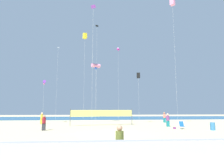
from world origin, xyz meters
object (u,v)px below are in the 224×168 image
Objects in this scene: beachgoer_plum_shirt at (168,120)px; trash_barrel at (213,126)px; volleyball_net at (102,114)px; kite_black_diamond at (97,28)px; toddler_figure at (130,150)px; beach_handbag at (175,128)px; beachgoer_maroon_shirt at (44,122)px; kite_yellow_box at (85,36)px; kite_pink_tube at (96,66)px; kite_white_diamond at (58,51)px; kite_pink_box at (172,3)px; kite_violet_diamond at (93,9)px; folding_beach_chair at (182,125)px; kite_violet_tube at (44,82)px; beachgoer_coral_shirt at (164,117)px; beachgoer_mustard_shirt at (42,118)px; kite_magenta_inflatable at (118,50)px; mother_figure at (120,142)px; kite_black_box at (138,76)px.

trash_barrel is (3.20, -4.76, -0.50)m from beachgoer_plum_shirt.
kite_black_diamond is at bearing 95.65° from volleyball_net.
volleyball_net reaches higher than toddler_figure.
beach_handbag is (-3.66, 1.63, -0.30)m from trash_barrel.
beachgoer_plum_shirt is at bearing 26.68° from beachgoer_maroon_shirt.
kite_yellow_box is 5.37m from kite_pink_tube.
kite_white_diamond reaches higher than volleyball_net.
kite_pink_box reaches higher than kite_white_diamond.
kite_violet_diamond reaches higher than volleyball_net.
beachgoer_maroon_shirt is at bearing 163.91° from folding_beach_chair.
beachgoer_maroon_shirt is 1.91× the size of folding_beach_chair.
beach_handbag is 0.04× the size of kite_violet_tube.
beach_handbag is at bearing -112.61° from beachgoer_coral_shirt.
kite_yellow_box is at bearing -107.20° from kite_black_diamond.
trash_barrel is 4.01m from beach_handbag.
kite_violet_tube reaches higher than beachgoer_mustard_shirt.
beachgoer_mustard_shirt is at bearing -161.75° from kite_magenta_inflatable.
kite_yellow_box is (-11.04, 7.54, 13.81)m from beach_handbag.
kite_black_diamond reaches higher than toddler_figure.
kite_pink_tube is (-1.05, 23.55, 8.91)m from mother_figure.
kite_violet_diamond is (8.03, -10.21, 7.56)m from kite_violet_tube.
beach_handbag is (-0.89, 0.05, -0.34)m from folding_beach_chair.
beachgoer_mustard_shirt is 5.84m from kite_violet_tube.
kite_black_box is at bearing 119.40° from trash_barrel.
toddler_figure is 15.63m from folding_beach_chair.
folding_beach_chair is at bearing 89.16° from toddler_figure.
kite_yellow_box is 1.02× the size of kite_magenta_inflatable.
kite_pink_tube reaches higher than beachgoer_coral_shirt.
kite_magenta_inflatable is (-5.39, 10.11, 12.81)m from beachgoer_plum_shirt.
mother_figure is 32.18m from kite_black_diamond.
volleyball_net is 17.76m from kite_white_diamond.
beach_handbag is at bearing -57.01° from kite_black_diamond.
kite_black_diamond is (8.63, 3.99, 11.48)m from kite_violet_tube.
beachgoer_plum_shirt is 0.12× the size of kite_violet_diamond.
beachgoer_mustard_shirt is 16.88m from kite_black_box.
beachgoer_maroon_shirt is at bearing 175.46° from trash_barrel.
mother_figure is 18.82m from volleyball_net.
beach_handbag is 21.36m from kite_violet_tube.
toddler_figure is 14.76m from beachgoer_maroon_shirt.
kite_white_diamond is (-17.63, 15.53, 13.30)m from folding_beach_chair.
folding_beach_chair is 17.20m from kite_pink_box.
folding_beach_chair is 0.05× the size of kite_black_diamond.
beachgoer_mustard_shirt is 14.59m from kite_yellow_box.
toddler_figure is at bearing -121.82° from beachgoer_coral_shirt.
folding_beach_chair is (8.62, 13.04, -0.02)m from toddler_figure.
kite_black_diamond is 14.74m from kite_violet_diamond.
kite_violet_tube is at bearing -108.05° from beachgoer_plum_shirt.
beachgoer_mustard_shirt is at bearing 120.87° from beachgoer_maroon_shirt.
beachgoer_plum_shirt is 17.19m from kite_magenta_inflatable.
kite_magenta_inflatable reaches higher than kite_violet_tube.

